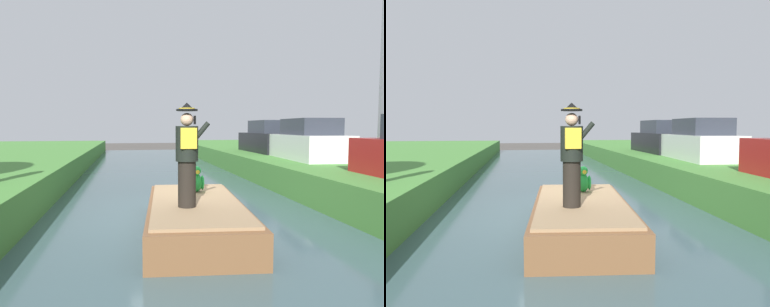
% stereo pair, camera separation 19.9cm
% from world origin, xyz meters
% --- Properties ---
extents(ground_plane, '(80.00, 80.00, 0.00)m').
position_xyz_m(ground_plane, '(0.00, 0.00, 0.00)').
color(ground_plane, '#4C4742').
extents(canal_water, '(6.43, 48.00, 0.10)m').
position_xyz_m(canal_water, '(0.00, 0.00, 0.05)').
color(canal_water, '#3D565B').
rests_on(canal_water, ground).
extents(boat, '(2.20, 4.35, 0.61)m').
position_xyz_m(boat, '(0.00, -1.21, 0.40)').
color(boat, brown).
rests_on(boat, canal_water).
extents(person_pirate, '(0.61, 0.42, 1.85)m').
position_xyz_m(person_pirate, '(-0.24, -1.73, 1.64)').
color(person_pirate, black).
rests_on(person_pirate, boat).
extents(parrot_plush, '(0.36, 0.34, 0.57)m').
position_xyz_m(parrot_plush, '(0.19, -0.31, 0.95)').
color(parrot_plush, green).
rests_on(parrot_plush, boat).
extents(parked_car_white, '(1.90, 4.08, 1.50)m').
position_xyz_m(parked_car_white, '(5.33, 4.43, 1.57)').
color(parked_car_white, white).
rests_on(parked_car_white, grass_bank_far).
extents(parked_car_dark, '(1.71, 4.01, 1.50)m').
position_xyz_m(parked_car_dark, '(5.33, 8.19, 1.57)').
color(parked_car_dark, black).
rests_on(parked_car_dark, grass_bank_far).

